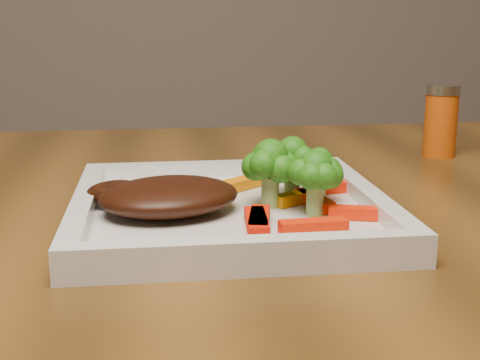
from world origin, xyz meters
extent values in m
cube|color=silver|center=(-0.28, -0.20, 0.76)|extent=(0.27, 0.27, 0.01)
ellipsoid|color=#331307|center=(-0.34, -0.21, 0.78)|extent=(0.14, 0.12, 0.03)
cube|color=red|center=(-0.23, -0.28, 0.77)|extent=(0.05, 0.02, 0.01)
cube|color=red|center=(-0.18, -0.25, 0.77)|extent=(0.05, 0.03, 0.01)
cube|color=red|center=(-0.27, -0.27, 0.77)|extent=(0.02, 0.06, 0.01)
cube|color=red|center=(-0.18, -0.16, 0.77)|extent=(0.05, 0.02, 0.01)
cube|color=orange|center=(-0.26, -0.13, 0.77)|extent=(0.06, 0.05, 0.01)
cube|color=#E93003|center=(-0.21, -0.21, 0.77)|extent=(0.03, 0.06, 0.01)
cube|color=orange|center=(-0.22, -0.20, 0.77)|extent=(0.05, 0.04, 0.01)
cylinder|color=#C2490A|center=(0.02, 0.04, 0.80)|extent=(0.05, 0.05, 0.09)
cube|color=red|center=(-0.27, -0.26, 0.77)|extent=(0.03, 0.06, 0.01)
camera|label=1|loc=(-0.35, -0.77, 0.93)|focal=50.00mm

